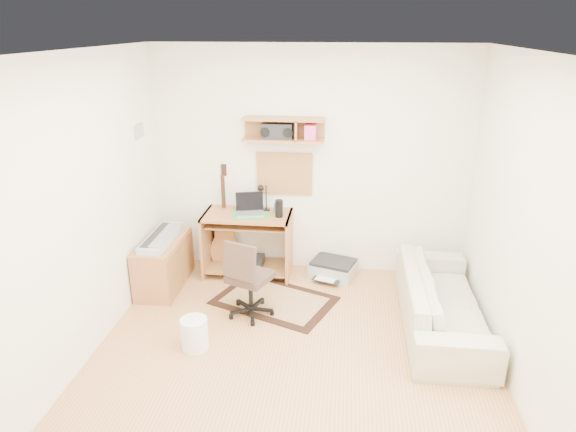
# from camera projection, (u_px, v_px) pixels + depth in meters

# --- Properties ---
(floor) EXTENTS (3.60, 4.00, 0.01)m
(floor) POSITION_uv_depth(u_px,v_px,m) (291.00, 368.00, 4.46)
(floor) COLOR tan
(floor) RESTS_ON ground
(ceiling) EXTENTS (3.60, 4.00, 0.01)m
(ceiling) POSITION_uv_depth(u_px,v_px,m) (292.00, 52.00, 3.54)
(ceiling) COLOR white
(ceiling) RESTS_ON ground
(back_wall) EXTENTS (3.60, 0.01, 2.60)m
(back_wall) POSITION_uv_depth(u_px,v_px,m) (311.00, 163.00, 5.86)
(back_wall) COLOR white
(back_wall) RESTS_ON ground
(left_wall) EXTENTS (0.01, 4.00, 2.60)m
(left_wall) POSITION_uv_depth(u_px,v_px,m) (71.00, 218.00, 4.20)
(left_wall) COLOR white
(left_wall) RESTS_ON ground
(right_wall) EXTENTS (0.01, 4.00, 2.60)m
(right_wall) POSITION_uv_depth(u_px,v_px,m) (534.00, 238.00, 3.80)
(right_wall) COLOR white
(right_wall) RESTS_ON ground
(wall_shelf) EXTENTS (0.90, 0.25, 0.26)m
(wall_shelf) POSITION_uv_depth(u_px,v_px,m) (283.00, 129.00, 5.64)
(wall_shelf) COLOR #B36D3F
(wall_shelf) RESTS_ON back_wall
(cork_board) EXTENTS (0.64, 0.03, 0.49)m
(cork_board) POSITION_uv_depth(u_px,v_px,m) (284.00, 173.00, 5.92)
(cork_board) COLOR tan
(cork_board) RESTS_ON back_wall
(wall_photo) EXTENTS (0.02, 0.20, 0.15)m
(wall_photo) POSITION_uv_depth(u_px,v_px,m) (139.00, 131.00, 5.44)
(wall_photo) COLOR #4C8CBF
(wall_photo) RESTS_ON left_wall
(desk) EXTENTS (1.00, 0.55, 0.75)m
(desk) POSITION_uv_depth(u_px,v_px,m) (248.00, 244.00, 6.01)
(desk) COLOR #B36D3F
(desk) RESTS_ON floor
(laptop) EXTENTS (0.38, 0.38, 0.24)m
(laptop) POSITION_uv_depth(u_px,v_px,m) (250.00, 205.00, 5.81)
(laptop) COLOR silver
(laptop) RESTS_ON desk
(speaker) EXTENTS (0.09, 0.09, 0.20)m
(speaker) POSITION_uv_depth(u_px,v_px,m) (279.00, 209.00, 5.75)
(speaker) COLOR black
(speaker) RESTS_ON desk
(desk_lamp) EXTENTS (0.11, 0.11, 0.32)m
(desk_lamp) POSITION_uv_depth(u_px,v_px,m) (266.00, 197.00, 5.93)
(desk_lamp) COLOR black
(desk_lamp) RESTS_ON desk
(pencil_cup) EXTENTS (0.08, 0.08, 0.11)m
(pencil_cup) POSITION_uv_depth(u_px,v_px,m) (277.00, 208.00, 5.91)
(pencil_cup) COLOR #3853A9
(pencil_cup) RESTS_ON desk
(boombox) EXTENTS (0.34, 0.15, 0.17)m
(boombox) POSITION_uv_depth(u_px,v_px,m) (277.00, 131.00, 5.65)
(boombox) COLOR black
(boombox) RESTS_ON wall_shelf
(rug) EXTENTS (1.41, 1.19, 0.02)m
(rug) POSITION_uv_depth(u_px,v_px,m) (274.00, 300.00, 5.52)
(rug) COLOR tan
(rug) RESTS_ON floor
(task_chair) EXTENTS (0.57, 0.57, 0.85)m
(task_chair) POSITION_uv_depth(u_px,v_px,m) (250.00, 277.00, 5.12)
(task_chair) COLOR #3C2C23
(task_chair) RESTS_ON floor
(cabinet) EXTENTS (0.40, 0.90, 0.55)m
(cabinet) POSITION_uv_depth(u_px,v_px,m) (164.00, 263.00, 5.75)
(cabinet) COLOR #B36D3F
(cabinet) RESTS_ON floor
(music_keyboard) EXTENTS (0.25, 0.80, 0.07)m
(music_keyboard) POSITION_uv_depth(u_px,v_px,m) (161.00, 238.00, 5.64)
(music_keyboard) COLOR #B2B5BA
(music_keyboard) RESTS_ON cabinet
(guitar) EXTENTS (0.38, 0.28, 1.27)m
(guitar) POSITION_uv_depth(u_px,v_px,m) (223.00, 218.00, 6.07)
(guitar) COLOR #B77038
(guitar) RESTS_ON floor
(waste_basket) EXTENTS (0.30, 0.30, 0.30)m
(waste_basket) POSITION_uv_depth(u_px,v_px,m) (195.00, 334.00, 4.67)
(waste_basket) COLOR white
(waste_basket) RESTS_ON floor
(printer) EXTENTS (0.59, 0.52, 0.19)m
(printer) POSITION_uv_depth(u_px,v_px,m) (333.00, 269.00, 6.04)
(printer) COLOR #A5A8AA
(printer) RESTS_ON floor
(sofa) EXTENTS (0.55, 1.87, 0.73)m
(sofa) POSITION_uv_depth(u_px,v_px,m) (443.00, 292.00, 4.96)
(sofa) COLOR beige
(sofa) RESTS_ON floor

